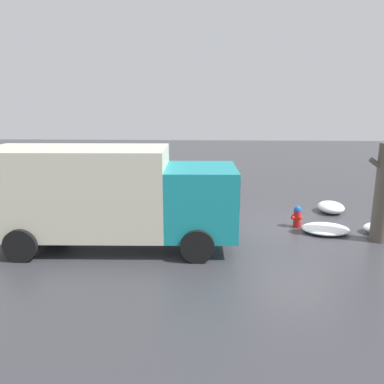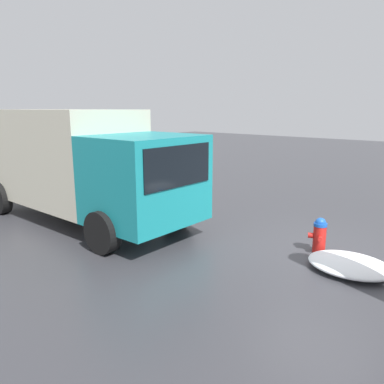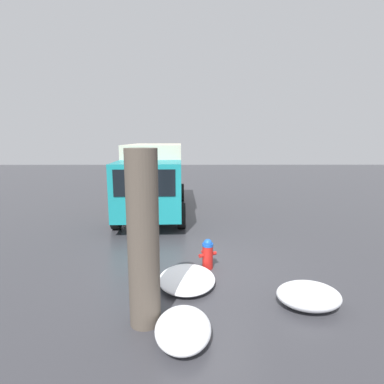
# 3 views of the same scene
# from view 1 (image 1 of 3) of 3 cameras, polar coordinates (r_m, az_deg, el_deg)

# --- Properties ---
(ground_plane) EXTENTS (60.00, 60.00, 0.00)m
(ground_plane) POSITION_cam_1_polar(r_m,az_deg,el_deg) (13.28, 15.65, -5.14)
(ground_plane) COLOR #38383D
(fire_hydrant) EXTENTS (0.37, 0.45, 0.74)m
(fire_hydrant) POSITION_cam_1_polar(r_m,az_deg,el_deg) (13.17, 15.74, -3.58)
(fire_hydrant) COLOR red
(fire_hydrant) RESTS_ON ground_plane
(tree_trunk) EXTENTS (0.80, 0.53, 2.99)m
(tree_trunk) POSITION_cam_1_polar(r_m,az_deg,el_deg) (12.51, 27.16, -0.12)
(tree_trunk) COLOR brown
(tree_trunk) RESTS_ON ground_plane
(delivery_truck) EXTENTS (7.11, 2.75, 2.90)m
(delivery_truck) POSITION_cam_1_polar(r_m,az_deg,el_deg) (10.99, -12.74, -0.24)
(delivery_truck) COLOR teal
(delivery_truck) RESTS_ON ground_plane
(snow_pile_by_hydrant) EXTENTS (1.23, 0.90, 0.35)m
(snow_pile_by_hydrant) POSITION_cam_1_polar(r_m,az_deg,el_deg) (13.60, 27.09, -4.96)
(snow_pile_by_hydrant) COLOR white
(snow_pile_by_hydrant) RESTS_ON ground_plane
(snow_pile_curbside) EXTENTS (0.97, 1.20, 0.42)m
(snow_pile_curbside) POSITION_cam_1_polar(r_m,az_deg,el_deg) (15.35, 20.40, -2.17)
(snow_pile_curbside) COLOR white
(snow_pile_curbside) RESTS_ON ground_plane
(snow_pile_by_tree) EXTENTS (1.51, 1.24, 0.24)m
(snow_pile_by_tree) POSITION_cam_1_polar(r_m,az_deg,el_deg) (13.00, 19.66, -5.30)
(snow_pile_by_tree) COLOR white
(snow_pile_by_tree) RESTS_ON ground_plane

